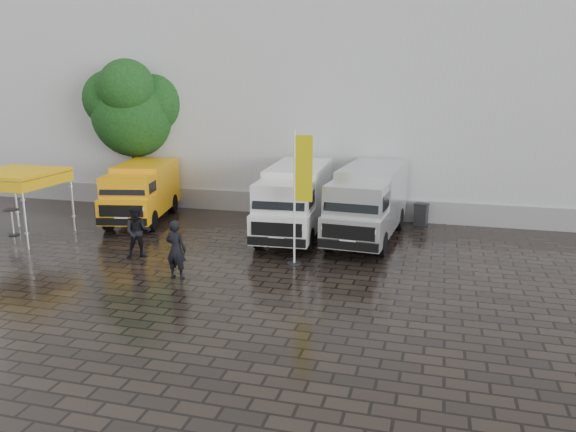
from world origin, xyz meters
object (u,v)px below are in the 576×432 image
van_yellow (142,193)px  wheelie_bin (421,214)px  person_tent (138,232)px  canopy_tent (16,176)px  person_front (176,249)px  flagpole (300,191)px  van_white (295,202)px  cocktail_table (13,222)px  van_silver (368,204)px

van_yellow → wheelie_bin: van_yellow is taller
person_tent → canopy_tent: bearing=142.0°
person_front → flagpole: bearing=-139.9°
van_white → canopy_tent: van_white is taller
van_white → cocktail_table: bearing=-168.3°
flagpole → cocktail_table: (-12.51, 0.57, -2.07)m
canopy_tent → flagpole: size_ratio=0.65×
flagpole → person_tent: (-5.85, -0.80, -1.66)m
van_silver → person_front: van_silver is taller
canopy_tent → cocktail_table: bearing=159.1°
wheelie_bin → person_tent: size_ratio=0.51×
van_yellow → flagpole: bearing=-38.8°
cocktail_table → canopy_tent: bearing=-20.9°
canopy_tent → cocktail_table: (-0.63, 0.24, -2.04)m
cocktail_table → van_silver: bearing=12.9°
van_white → cocktail_table: 11.83m
van_white → person_front: bearing=-114.8°
van_white → wheelie_bin: bearing=29.8°
canopy_tent → person_tent: bearing=-10.7°
flagpole → wheelie_bin: flagpole is taller
van_yellow → flagpole: (8.54, -4.28, 1.32)m
van_yellow → flagpole: 9.64m
cocktail_table → person_tent: (6.66, -1.38, 0.41)m
cocktail_table → person_tent: person_tent is taller
van_white → van_silver: size_ratio=0.99×
van_yellow → van_silver: bearing=-14.4°
person_front → cocktail_table: bearing=-13.7°
canopy_tent → cocktail_table: 2.15m
cocktail_table → person_tent: 6.81m
person_tent → wheelie_bin: bearing=11.0°
van_yellow → person_front: 8.43m
van_silver → canopy_tent: van_silver is taller
van_yellow → person_front: (5.03, -6.75, -0.32)m
person_front → person_tent: 2.88m
van_yellow → van_white: 7.46m
flagpole → person_tent: bearing=-172.2°
flagpole → wheelie_bin: size_ratio=4.84×
flagpole → van_yellow: bearing=153.4°
van_silver → wheelie_bin: van_silver is taller
person_front → person_tent: (-2.34, 1.67, -0.02)m
van_silver → person_tent: 9.05m
van_silver → cocktail_table: (-14.39, -3.30, -0.90)m
cocktail_table → flagpole: bearing=-2.6°
canopy_tent → wheelie_bin: size_ratio=3.15×
wheelie_bin → canopy_tent: bearing=-146.4°
canopy_tent → wheelie_bin: (15.78, 6.56, -2.10)m
van_silver → cocktail_table: size_ratio=6.07×
flagpole → person_front: flagpole is taller
van_silver → wheelie_bin: bearing=60.2°
van_silver → person_front: bearing=-126.2°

